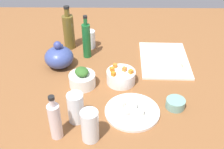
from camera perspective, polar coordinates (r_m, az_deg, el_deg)
The scene contains 28 objects.
tabletop at distance 133.77cm, azimuth 0.00°, elevation -2.27°, with size 190.00×190.00×3.00cm, color brown.
cutting_board at distance 151.76cm, azimuth 10.73°, elevation 3.02°, with size 35.88×25.28×1.00cm, color white.
plate_tofu at distance 116.99cm, azimuth 4.19°, elevation -7.63°, with size 23.08×23.08×1.20cm, color white.
bowl_greens at distance 130.20cm, azimuth -6.14°, elevation -1.16°, with size 12.35×12.35×6.25cm, color white.
bowl_carrots at distance 131.59cm, azimuth 1.86°, elevation -0.49°, with size 13.71×13.71×6.29cm, color white.
bowl_small_side at distance 121.32cm, azimuth 12.96°, elevation -5.86°, with size 8.17×8.17×4.03cm, color #73A395.
teapot at distance 144.46cm, azimuth -10.88°, elevation 3.59°, with size 16.41×14.76×14.53cm.
bottle_0 at distance 104.36cm, azimuth -11.69°, elevation -9.26°, with size 4.60×4.60×19.51cm.
bottle_1 at distance 148.71cm, azimuth -5.29°, elevation 7.10°, with size 4.45×4.45×23.92cm.
bottle_2 at distance 158.78cm, azimuth -8.93°, elevation 8.86°, with size 6.21×6.21×24.96cm.
drinking_glass_0 at distance 110.51cm, azimuth -7.48°, elevation -6.84°, with size 6.59×6.59×13.02cm, color white.
drinking_glass_1 at distance 102.78cm, azimuth -4.59°, elevation -10.50°, with size 6.60×6.60×13.25cm, color white.
drinking_glass_2 at distance 159.80cm, azimuth -4.54°, elevation 7.27°, with size 5.93×5.93×10.39cm, color white.
carrot_cube_0 at distance 132.17cm, azimuth 0.64°, elevation 1.84°, with size 1.80×1.80×1.80cm, color orange.
carrot_cube_1 at distance 129.61cm, azimuth 0.20°, elevation 1.09°, with size 1.80×1.80×1.80cm, color orange.
carrot_cube_2 at distance 128.38cm, azimuth 3.92°, elevation 0.62°, with size 1.80×1.80×1.80cm, color orange.
carrot_cube_3 at distance 129.89cm, azimuth 2.59°, elevation 1.13°, with size 1.80×1.80×1.80cm, color orange.
carrot_cube_4 at distance 126.48cm, azimuth 0.30°, elevation 0.11°, with size 1.80×1.80×1.80cm, color orange.
chopped_greens_mound at distance 127.39cm, azimuth -6.28°, elevation 0.58°, with size 7.39×6.18×3.41cm, color #336326.
tofu_cube_0 at distance 117.66cm, azimuth 2.13°, elevation -6.12°, with size 2.20×2.20×2.20cm, color white.
tofu_cube_1 at distance 114.47cm, azimuth 6.07°, elevation -7.77°, with size 2.20×2.20×2.20cm, color #E5F2CE.
tofu_cube_2 at distance 113.57cm, azimuth 2.83°, elevation -7.99°, with size 2.20×2.20×2.20cm, color white.
tofu_cube_3 at distance 117.20cm, azimuth 4.65°, elevation -6.44°, with size 2.20×2.20×2.20cm, color white.
dumpling_0 at distance 159.53cm, azimuth 11.92°, elevation 5.22°, with size 5.05×4.74×2.08cm, color beige.
dumpling_1 at distance 145.71cm, azimuth 13.75°, elevation 1.95°, with size 4.63×4.23×2.71cm, color beige.
dumpling_2 at distance 149.78cm, azimuth 8.77°, elevation 3.45°, with size 5.58×5.08×2.02cm, color beige.
dumpling_3 at distance 145.28cm, azimuth 10.20°, elevation 2.45°, with size 4.87×4.81×3.12cm, color beige.
dumpling_4 at distance 151.10cm, azimuth 10.94°, elevation 3.56°, with size 4.87×4.56×2.23cm, color beige.
Camera 1 is at (-105.88, -1.22, 83.25)cm, focal length 44.28 mm.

